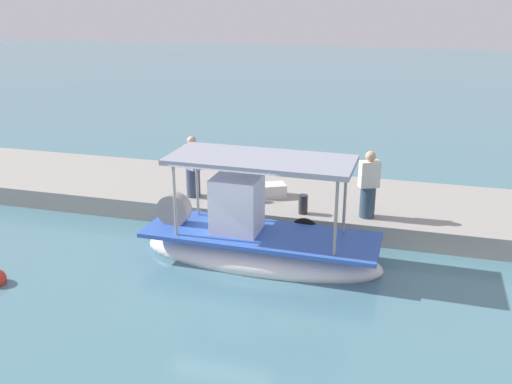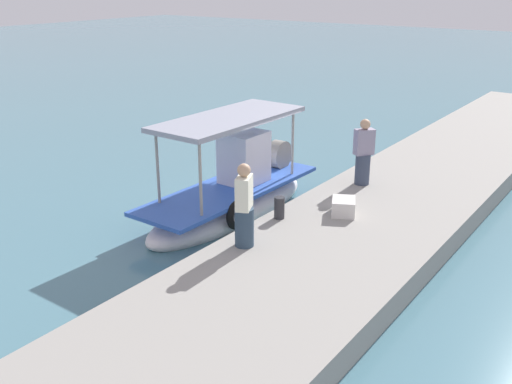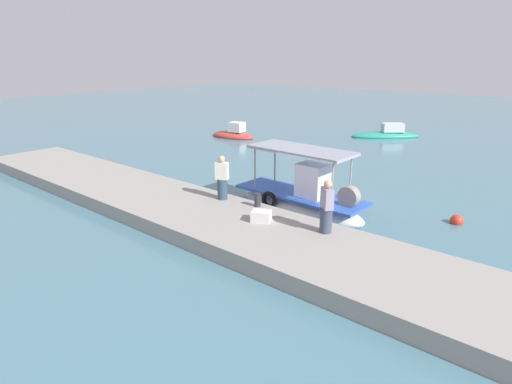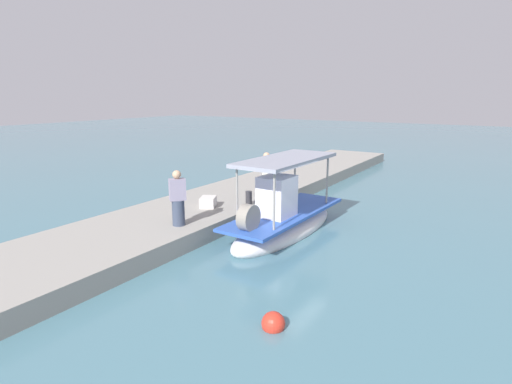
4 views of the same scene
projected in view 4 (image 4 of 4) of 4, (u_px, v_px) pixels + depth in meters
ground_plane at (282, 239)px, 13.47m from camera, size 120.00×120.00×0.00m
dock_quay at (194, 214)px, 15.36m from camera, size 36.00×3.95×0.56m
main_fishing_boat at (284, 219)px, 13.95m from camera, size 5.82×1.93×2.93m
fisherman_near_bollard at (178, 201)px, 12.91m from camera, size 0.56×0.55×1.77m
fisherman_by_crate at (266, 176)px, 16.82m from camera, size 0.57×0.52×1.77m
mooring_bollard at (249, 198)px, 15.48m from camera, size 0.24×0.24×0.52m
cargo_crate at (208, 202)px, 15.18m from camera, size 0.83×0.77×0.37m
marker_buoy at (273, 324)px, 8.32m from camera, size 0.49×0.49×0.49m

